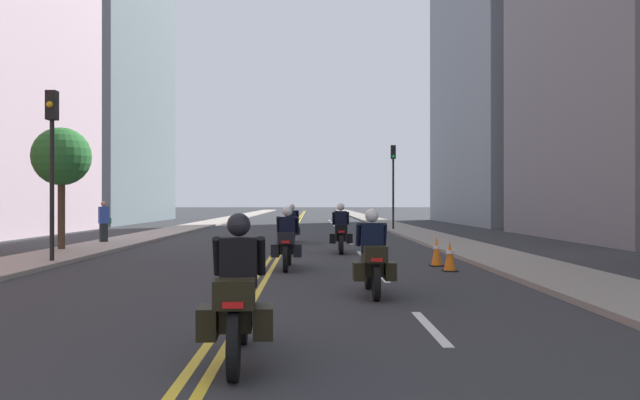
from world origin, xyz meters
The scene contains 19 objects.
ground_plane centered at (0.00, 48.00, 0.00)m, with size 264.00×264.00×0.00m, color #2E2E31.
sidewalk_left centered at (-6.72, 48.00, 0.06)m, with size 2.35×144.00×0.12m, color #A79A90.
sidewalk_right centered at (6.72, 48.00, 0.06)m, with size 2.35×144.00×0.12m, color gray.
centreline_yellow_inner centered at (-0.12, 48.00, 0.00)m, with size 0.12×132.00×0.01m, color yellow.
centreline_yellow_outer centered at (0.12, 48.00, 0.00)m, with size 0.12×132.00×0.01m, color yellow.
lane_dashes_white centered at (2.77, 29.00, 0.00)m, with size 0.14×56.40×0.01m.
building_left_2 centered at (-17.04, 51.82, 15.23)m, with size 9.61×20.18×30.45m.
building_right_2 centered at (16.31, 48.31, 11.79)m, with size 8.13×19.99×23.58m.
motorcycle_0 centered at (0.35, 6.13, 0.67)m, with size 0.78×2.29×1.61m.
motorcycle_1 centered at (2.27, 10.97, 0.66)m, with size 0.76×2.14×1.61m.
motorcycle_2 centered at (0.52, 15.52, 0.66)m, with size 0.77×2.31×1.61m.
motorcycle_3 centered at (2.13, 20.63, 0.66)m, with size 0.77×2.31×1.68m.
motorcycle_4 centered at (0.31, 25.70, 0.68)m, with size 0.78×2.33×1.63m.
traffic_cone_0 centered at (4.50, 16.22, 0.40)m, with size 0.35×0.35×0.80m.
traffic_cone_1 centered at (4.58, 14.96, 0.37)m, with size 0.37×0.37×0.75m.
traffic_light_near centered at (-5.95, 16.67, 3.28)m, with size 0.28×0.38×4.76m.
traffic_light_far centered at (5.95, 36.32, 3.43)m, with size 0.28×0.38×5.02m.
pedestrian_1 centered at (-7.16, 24.72, 0.91)m, with size 0.48×0.42×1.75m.
street_tree_0 centered at (-7.35, 20.91, 3.23)m, with size 1.97×1.97×4.25m.
Camera 1 is at (1.13, -0.69, 1.74)m, focal length 35.55 mm.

